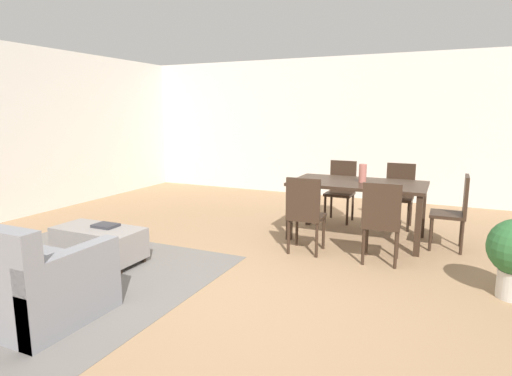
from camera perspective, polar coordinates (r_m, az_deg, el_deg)
The scene contains 12 objects.
ground_plane at distance 4.03m, azimuth -2.63°, elevation -14.17°, with size 10.80×10.80×0.00m, color #9E7A56.
wall_back at distance 8.43m, azimuth 13.18°, elevation 7.84°, with size 9.00×0.12×2.70m, color silver.
area_rug at distance 4.82m, azimuth -25.74°, elevation -10.93°, with size 3.00×2.80×0.01m, color slate.
ottoman_table at distance 5.09m, azimuth -20.34°, elevation -6.84°, with size 1.02×0.48×0.39m.
dining_table at distance 5.69m, azimuth 13.51°, elevation -0.08°, with size 1.70×0.95×0.76m.
dining_chair_near_left at distance 5.00m, azimuth 6.60°, elevation -3.06°, with size 0.42×0.42×0.92m.
dining_chair_near_right at distance 4.81m, azimuth 16.52°, elevation -3.94°, with size 0.42×0.42×0.92m.
dining_chair_far_left at distance 6.63m, azimuth 11.37°, elevation 0.10°, with size 0.41×0.41×0.92m.
dining_chair_far_right at distance 6.51m, azimuth 18.69°, elevation -0.42°, with size 0.40×0.40×0.92m.
dining_chair_head_east at distance 5.64m, azimuth 25.28°, elevation -2.46°, with size 0.40×0.40×0.92m.
vase_centerpiece at distance 5.65m, azimuth 14.15°, elevation 1.94°, with size 0.10×0.10×0.24m, color #B26659.
book_on_ottoman at distance 5.04m, azimuth -19.58°, elevation -4.78°, with size 0.26×0.20×0.03m, color #333338.
Camera 1 is at (1.69, -3.25, 1.66)m, focal length 29.75 mm.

